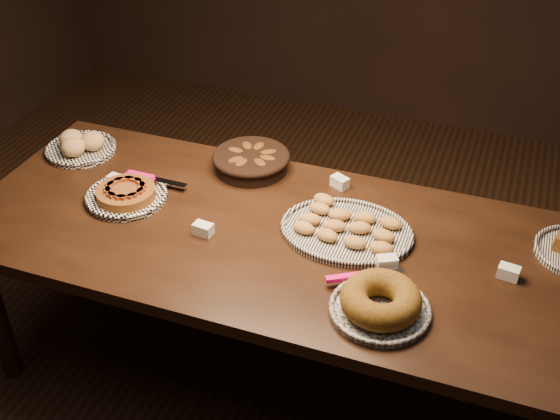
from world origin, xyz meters
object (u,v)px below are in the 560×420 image
(madeleine_platter, at_px, (346,229))
(bundt_cake_plate, at_px, (380,303))
(buffet_table, at_px, (281,250))
(apple_tart_plate, at_px, (126,194))

(madeleine_platter, height_order, bundt_cake_plate, bundt_cake_plate)
(buffet_table, height_order, apple_tart_plate, apple_tart_plate)
(apple_tart_plate, height_order, bundt_cake_plate, bundt_cake_plate)
(buffet_table, bearing_deg, bundt_cake_plate, -32.66)
(apple_tart_plate, height_order, madeleine_platter, apple_tart_plate)
(apple_tart_plate, relative_size, bundt_cake_plate, 0.95)
(apple_tart_plate, bearing_deg, madeleine_platter, 24.12)
(bundt_cake_plate, bearing_deg, apple_tart_plate, 168.49)
(buffet_table, distance_m, bundt_cake_plate, 0.53)
(buffet_table, bearing_deg, apple_tart_plate, 179.41)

